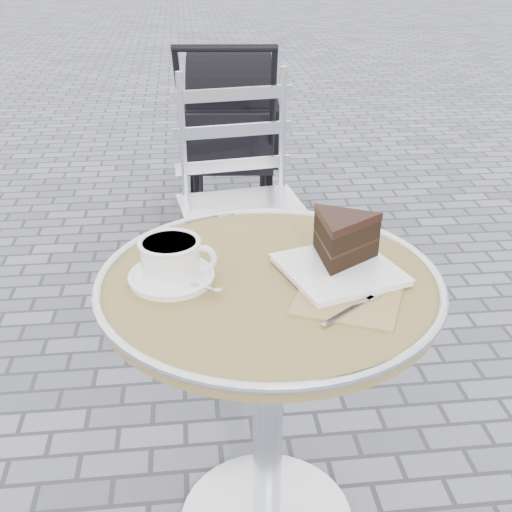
{
  "coord_description": "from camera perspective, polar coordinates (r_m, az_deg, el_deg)",
  "views": [
    {
      "loc": [
        -0.15,
        -1.14,
        1.38
      ],
      "look_at": [
        -0.03,
        0.01,
        0.78
      ],
      "focal_mm": 45.0,
      "sensor_mm": 36.0,
      "label": 1
    }
  ],
  "objects": [
    {
      "name": "cake_plate_set",
      "position": [
        1.35,
        7.62,
        0.95
      ],
      "size": [
        0.27,
        0.36,
        0.12
      ],
      "rotation": [
        0.0,
        0.0,
        0.3
      ],
      "color": "#9E7956",
      "rests_on": "cafe_table"
    },
    {
      "name": "bistro_chair",
      "position": [
        2.27,
        -1.55,
        6.96
      ],
      "size": [
        0.48,
        0.48,
        0.95
      ],
      "rotation": [
        0.0,
        0.0,
        0.13
      ],
      "color": "silver",
      "rests_on": "ground"
    },
    {
      "name": "cafe_table",
      "position": [
        1.41,
        1.12,
        -7.87
      ],
      "size": [
        0.72,
        0.72,
        0.74
      ],
      "color": "silver",
      "rests_on": "ground"
    },
    {
      "name": "cappuccino_set",
      "position": [
        1.31,
        -7.5,
        -0.61
      ],
      "size": [
        0.18,
        0.17,
        0.09
      ],
      "rotation": [
        0.0,
        0.0,
        -0.08
      ],
      "color": "white",
      "rests_on": "cafe_table"
    },
    {
      "name": "baby_stroller",
      "position": [
        3.21,
        -2.31,
        10.38
      ],
      "size": [
        0.51,
        0.98,
        0.98
      ],
      "rotation": [
        0.0,
        0.0,
        -0.09
      ],
      "color": "black",
      "rests_on": "ground"
    }
  ]
}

